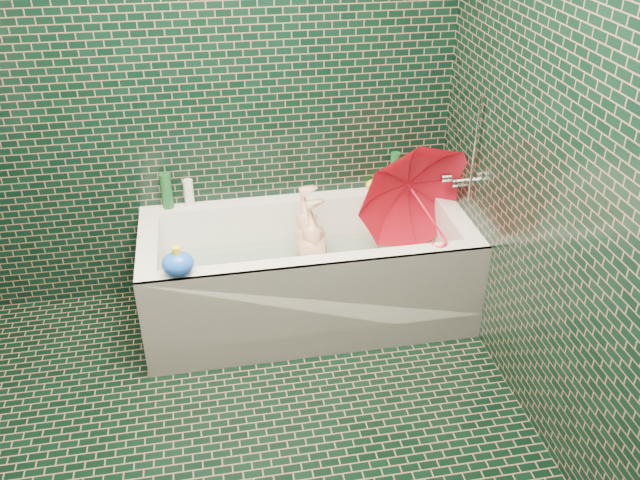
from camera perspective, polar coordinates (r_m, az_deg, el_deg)
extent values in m
plane|color=black|center=(2.99, -6.51, -18.79)|extent=(2.80, 2.80, 0.00)
plane|color=black|center=(3.49, -9.82, 13.53)|extent=(2.80, 0.00, 2.80)
plane|color=black|center=(2.57, 21.95, 5.13)|extent=(0.00, 2.80, 2.80)
cube|color=white|center=(3.72, -1.05, -5.18)|extent=(1.70, 0.75, 0.15)
cube|color=white|center=(3.84, -1.90, 0.96)|extent=(1.70, 0.10, 0.40)
cube|color=white|center=(3.30, -0.14, -4.62)|extent=(1.70, 0.10, 0.40)
cube|color=white|center=(3.76, 11.01, -0.38)|extent=(0.10, 0.55, 0.40)
cube|color=white|center=(3.55, -13.94, -2.86)|extent=(0.10, 0.55, 0.40)
cube|color=white|center=(3.32, -0.01, -6.06)|extent=(1.70, 0.02, 0.55)
cube|color=green|center=(3.68, -1.06, -4.16)|extent=(1.35, 0.47, 0.01)
cube|color=silver|center=(3.60, -1.08, -2.29)|extent=(1.48, 0.53, 0.00)
cylinder|color=silver|center=(3.59, 12.06, 4.84)|extent=(0.14, 0.05, 0.05)
cylinder|color=silver|center=(3.61, 10.54, 5.18)|extent=(0.05, 0.04, 0.04)
cylinder|color=silver|center=(3.42, 12.91, 7.40)|extent=(0.01, 0.01, 0.55)
imported|color=#E1AA8C|center=(3.59, -0.33, -2.11)|extent=(0.86, 0.32, 0.26)
imported|color=red|center=(3.53, 8.92, 2.42)|extent=(0.87, 0.72, 0.87)
imported|color=white|center=(3.90, 8.26, 4.47)|extent=(0.10, 0.10, 0.24)
imported|color=#4F1F76|center=(3.90, 9.84, 4.33)|extent=(0.10, 0.10, 0.17)
imported|color=#154C23|center=(3.89, 8.19, 4.41)|extent=(0.14, 0.14, 0.17)
cylinder|color=#154C23|center=(3.80, 6.31, 5.72)|extent=(0.06, 0.06, 0.23)
cylinder|color=silver|center=(3.83, 8.68, 5.31)|extent=(0.07, 0.07, 0.17)
cylinder|color=#154C23|center=(3.69, -12.78, 4.05)|extent=(0.06, 0.06, 0.20)
cylinder|color=white|center=(3.70, -10.99, 3.93)|extent=(0.07, 0.07, 0.15)
ellipsoid|color=yellow|center=(3.83, 4.48, 4.69)|extent=(0.09, 0.08, 0.06)
sphere|color=yellow|center=(3.82, 4.98, 5.17)|extent=(0.04, 0.04, 0.04)
cone|color=orange|center=(3.82, 5.29, 5.13)|extent=(0.02, 0.02, 0.02)
ellipsoid|color=blue|center=(3.12, -11.88, -1.97)|extent=(0.17, 0.15, 0.11)
cylinder|color=yellow|center=(3.08, -12.01, -0.93)|extent=(0.04, 0.04, 0.04)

